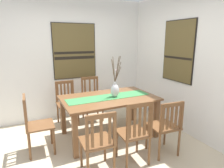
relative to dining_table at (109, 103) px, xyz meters
name	(u,v)px	position (x,y,z in m)	size (l,w,h in m)	color
ground_plane	(100,155)	(-0.40, -0.52, -0.67)	(6.40, 6.40, 0.03)	beige
wall_back	(68,59)	(-0.40, 1.34, 0.69)	(6.40, 0.12, 2.70)	silver
wall_side	(192,64)	(1.46, -0.52, 0.69)	(0.12, 6.40, 2.70)	silver
dining_table	(109,103)	(0.00, 0.00, 0.00)	(1.69, 1.03, 0.76)	brown
table_runner	(109,97)	(0.00, 0.00, 0.11)	(1.55, 0.36, 0.01)	#388447
centerpiece_vase	(115,89)	(0.10, -0.05, 0.26)	(0.27, 0.21, 0.76)	silver
chair_0	(67,101)	(-0.59, 0.90, -0.16)	(0.42, 0.42, 0.92)	brown
chair_1	(92,98)	(-0.02, 0.90, -0.16)	(0.44, 0.44, 0.96)	brown
chair_2	(166,126)	(0.53, -0.95, -0.17)	(0.45, 0.45, 0.91)	brown
chair_3	(36,124)	(-1.28, -0.03, -0.16)	(0.43, 0.43, 0.96)	brown
chair_4	(98,142)	(-0.58, -0.94, -0.17)	(0.44, 0.44, 0.93)	brown
chair_5	(135,131)	(-0.02, -0.95, -0.14)	(0.45, 0.45, 0.98)	brown
painting_on_back_wall	(75,51)	(-0.27, 1.27, 0.87)	(0.98, 0.05, 1.24)	black
painting_on_side_wall	(178,51)	(1.39, -0.21, 0.91)	(0.05, 0.79, 1.19)	black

